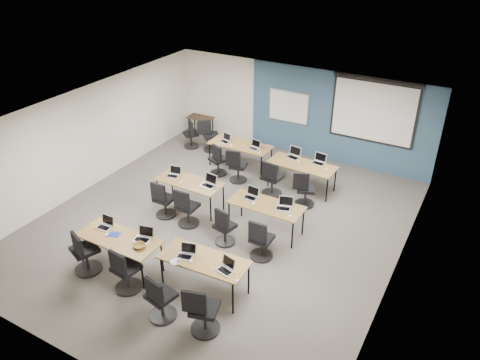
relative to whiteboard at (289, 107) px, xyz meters
The scene contains 58 objects.
floor 4.67m from the whiteboard, 86.12° to the right, with size 8.00×9.00×0.02m, color #6B6354.
ceiling 4.61m from the whiteboard, 86.12° to the right, with size 8.00×9.00×0.02m, color white.
wall_back 0.32m from the whiteboard, 13.87° to the left, with size 8.00×0.04×2.70m, color beige.
wall_front 8.93m from the whiteboard, 88.08° to the right, with size 8.00×0.04×2.70m, color beige.
wall_left 5.77m from the whiteboard, 129.90° to the right, with size 0.04×9.00×2.70m, color beige.
wall_right 6.17m from the whiteboard, 45.83° to the right, with size 0.04×9.00×2.70m, color beige.
blue_accent_panel 1.55m from the whiteboard, ahead, with size 5.50×0.04×2.70m, color #3D5977.
whiteboard is the anchor object (origin of this frame).
projector_screen 2.54m from the whiteboard, ahead, with size 2.40×0.10×1.82m.
training_table_front_left 6.83m from the whiteboard, 95.56° to the right, with size 1.76×0.73×0.73m.
training_table_front_right 6.63m from the whiteboard, 79.43° to the right, with size 1.72×0.72×0.73m.
training_table_mid_left 4.28m from the whiteboard, 100.21° to the right, with size 1.69×0.70×0.73m.
training_table_mid_right 4.45m from the whiteboard, 71.90° to the right, with size 1.71×0.71×0.73m.
training_table_back_left 1.96m from the whiteboard, 113.28° to the right, with size 1.81×0.75×0.73m.
training_table_back_right 2.47m from the whiteboard, 56.15° to the right, with size 1.78×0.74×0.73m.
laptop_0 6.73m from the whiteboard, 99.91° to the right, with size 0.31×0.27×0.24m.
mouse_0 6.91m from the whiteboard, 97.86° to the right, with size 0.06×0.09×0.03m, color white.
task_chair_0 7.41m from the whiteboard, 99.21° to the right, with size 0.58×0.55×1.03m.
laptop_1 6.56m from the whiteboard, 91.68° to the right, with size 0.33×0.28×0.25m.
mouse_1 6.75m from the whiteboard, 90.16° to the right, with size 0.06×0.09×0.03m, color white.
task_chair_1 7.33m from the whiteboard, 90.75° to the right, with size 0.52×0.52×1.00m.
laptop_2 6.64m from the whiteboard, 82.51° to the right, with size 0.31×0.27×0.24m.
mouse_2 6.77m from the whiteboard, 81.15° to the right, with size 0.06×0.09×0.03m, color white.
task_chair_2 7.65m from the whiteboard, 82.82° to the right, with size 0.51×0.51×0.99m.
laptop_3 6.79m from the whiteboard, 75.12° to the right, with size 0.31×0.26×0.24m.
mouse_3 7.05m from the whiteboard, 72.93° to the right, with size 0.06×0.09×0.03m, color white.
task_chair_3 7.69m from the whiteboard, 76.55° to the right, with size 0.54×0.53×1.01m.
laptop_4 4.34m from the whiteboard, 106.91° to the right, with size 0.31×0.27×0.24m.
mouse_4 4.45m from the whiteboard, 101.55° to the right, with size 0.06×0.09×0.03m, color white.
task_chair_4 5.04m from the whiteboard, 102.32° to the right, with size 0.49×0.49×0.98m.
laptop_5 4.13m from the whiteboard, 93.10° to the right, with size 0.35×0.30×0.27m.
mouse_5 4.33m from the whiteboard, 89.33° to the right, with size 0.06×0.09×0.03m, color white.
task_chair_5 4.98m from the whiteboard, 94.19° to the right, with size 0.51×0.51×0.99m.
laptop_6 4.21m from the whiteboard, 77.13° to the right, with size 0.32×0.27×0.24m.
mouse_6 4.48m from the whiteboard, 75.45° to the right, with size 0.07×0.10×0.04m, color white.
task_chair_6 5.22m from the whiteboard, 81.15° to the right, with size 0.46×0.46×0.95m.
laptop_7 4.52m from the whiteboard, 66.52° to the right, with size 0.33×0.28×0.25m.
mouse_7 4.86m from the whiteboard, 64.99° to the right, with size 0.06×0.10×0.04m, color white.
task_chair_7 5.48m from the whiteboard, 71.45° to the right, with size 0.50×0.50×0.98m.
laptop_8 2.17m from the whiteboard, 124.88° to the right, with size 0.30×0.25×0.23m.
mouse_8 2.19m from the whiteboard, 115.94° to the right, with size 0.05×0.09×0.03m, color white.
task_chair_8 2.79m from the whiteboard, 113.61° to the right, with size 0.51×0.47×0.96m.
laptop_9 1.84m from the whiteboard, 97.93° to the right, with size 0.30×0.25×0.23m.
mouse_9 2.02m from the whiteboard, 89.50° to the right, with size 0.07×0.10×0.04m, color white.
task_chair_9 2.69m from the whiteboard, 98.93° to the right, with size 0.48×0.48×0.97m.
laptop_10 2.01m from the whiteboard, 60.60° to the right, with size 0.36×0.30×0.27m.
mouse_10 2.30m from the whiteboard, 57.89° to the right, with size 0.06×0.09×0.03m, color white.
task_chair_10 2.95m from the whiteboard, 73.91° to the right, with size 0.54×0.54×1.02m.
laptop_11 2.43m from the whiteboard, 44.91° to the right, with size 0.33×0.28×0.25m.
mouse_11 2.80m from the whiteboard, 44.02° to the right, with size 0.06×0.09×0.03m, color white.
task_chair_11 3.36m from the whiteboard, 57.86° to the right, with size 0.51×0.48×0.97m.
blue_mousepad 6.80m from the whiteboard, 96.90° to the right, with size 0.23×0.19×0.01m, color navy.
snack_bowl 6.82m from the whiteboard, 90.81° to the right, with size 0.27×0.27×0.07m, color olive.
snack_plate 6.89m from the whiteboard, 83.40° to the right, with size 0.19×0.19×0.01m, color white.
coffee_cup 6.88m from the whiteboard, 82.81° to the right, with size 0.07×0.07×0.06m, color silver.
utility_table 3.00m from the whiteboard, 169.66° to the right, with size 0.83×0.46×0.75m.
spare_chair_a 2.61m from the whiteboard, 151.76° to the right, with size 0.62×0.52×1.00m.
spare_chair_b 3.17m from the whiteboard, 155.09° to the right, with size 0.54×0.47×0.95m.
Camera 1 is at (4.92, -7.78, 6.33)m, focal length 35.00 mm.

